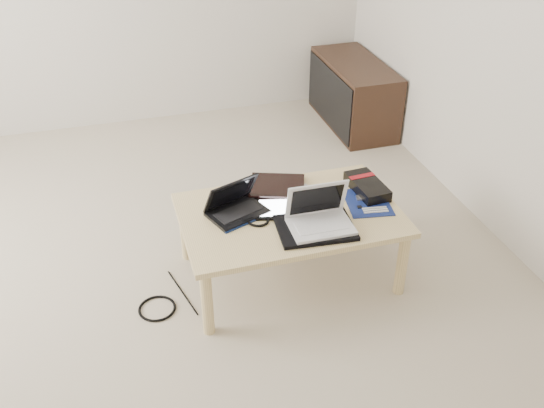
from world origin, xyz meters
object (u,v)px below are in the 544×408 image
object	(u,v)px
media_cabinet	(353,94)
gpu_box	(367,186)
netbook	(236,206)
coffee_table	(290,220)
white_laptop	(319,217)

from	to	relation	value
media_cabinet	gpu_box	bearing A→B (deg)	-110.83
gpu_box	media_cabinet	bearing A→B (deg)	69.17
media_cabinet	gpu_box	xyz separation A→B (m)	(-0.59, -1.56, 0.18)
netbook	gpu_box	xyz separation A→B (m)	(0.72, 0.00, -0.01)
coffee_table	gpu_box	world-z (taller)	gpu_box
white_laptop	gpu_box	world-z (taller)	white_laptop
media_cabinet	gpu_box	distance (m)	1.68
coffee_table	white_laptop	bearing A→B (deg)	-60.84
white_laptop	gpu_box	size ratio (longest dim) A/B	1.05
netbook	gpu_box	world-z (taller)	netbook
media_cabinet	white_laptop	xyz separation A→B (m)	(-0.95, -1.80, 0.21)
coffee_table	white_laptop	world-z (taller)	white_laptop
netbook	white_laptop	distance (m)	0.43
white_laptop	media_cabinet	bearing A→B (deg)	62.12
media_cabinet	gpu_box	world-z (taller)	media_cabinet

